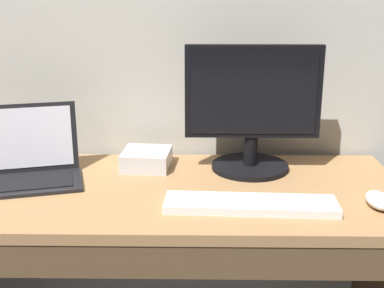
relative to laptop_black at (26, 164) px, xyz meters
name	(u,v)px	position (x,y,z in m)	size (l,w,h in m)	color
back_wall	(156,0)	(0.40, 0.30, 0.50)	(3.98, 0.04, 2.68)	beige
desk	(151,249)	(0.40, -0.07, -0.26)	(1.57, 0.64, 0.79)	#A87A4C
laptop_black	(26,164)	(0.00, 0.00, 0.00)	(0.39, 0.33, 0.23)	black
external_monitor	(252,110)	(0.72, 0.10, 0.15)	(0.44, 0.26, 0.42)	black
wired_keyboard	(251,204)	(0.70, -0.21, -0.04)	(0.49, 0.14, 0.03)	white
computer_mouse	(379,200)	(1.06, -0.20, -0.03)	(0.07, 0.11, 0.04)	white
external_drive_box	(147,159)	(0.37, 0.13, -0.03)	(0.16, 0.16, 0.06)	silver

